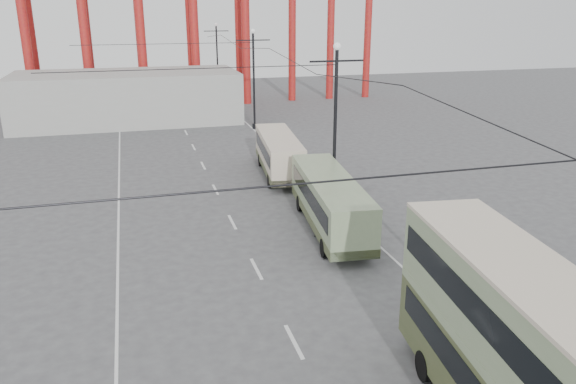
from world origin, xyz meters
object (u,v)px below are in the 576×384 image
object	(u,v)px
single_decker_cream	(279,153)
pedestrian	(319,220)
single_decker_green	(330,201)
double_decker_bus	(512,345)

from	to	relation	value
single_decker_cream	pedestrian	world-z (taller)	single_decker_cream
single_decker_cream	pedestrian	distance (m)	11.40
single_decker_green	pedestrian	distance (m)	1.36
double_decker_bus	pedestrian	xyz separation A→B (m)	(-0.22, 14.75, -1.99)
double_decker_bus	single_decker_green	size ratio (longest dim) A/B	0.97
double_decker_bus	single_decker_cream	world-z (taller)	double_decker_bus
single_decker_green	single_decker_cream	bearing A→B (deg)	96.32
single_decker_cream	pedestrian	bearing A→B (deg)	-88.17
single_decker_green	pedestrian	size ratio (longest dim) A/B	5.57
single_decker_cream	double_decker_bus	bearing A→B (deg)	-85.05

